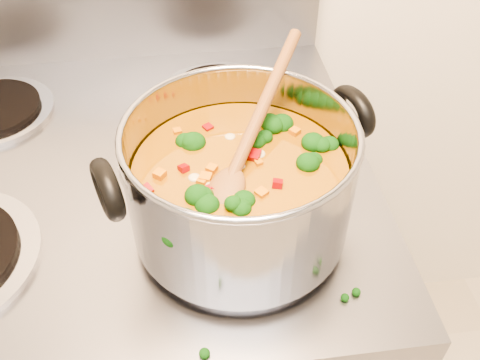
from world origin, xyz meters
name	(u,v)px	position (x,y,z in m)	size (l,w,h in m)	color
electric_range	(142,328)	(-0.06, 1.16, 0.47)	(0.78, 0.71, 1.08)	gray
stockpot	(240,183)	(0.13, 1.01, 1.01)	(0.33, 0.27, 0.16)	#93939A
wooden_spoon	(245,147)	(0.14, 1.02, 1.05)	(0.16, 0.25, 0.11)	brown
cooktop_crumbs	(284,186)	(0.20, 1.08, 0.92)	(0.31, 0.20, 0.01)	black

